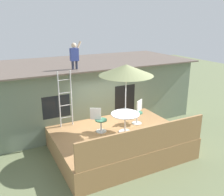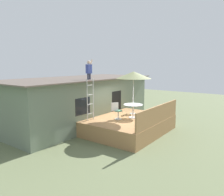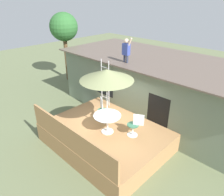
# 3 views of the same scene
# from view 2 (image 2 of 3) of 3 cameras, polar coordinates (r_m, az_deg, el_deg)

# --- Properties ---
(ground_plane) EXTENTS (40.00, 40.00, 0.00)m
(ground_plane) POSITION_cam_2_polar(r_m,az_deg,el_deg) (12.36, 3.98, -8.76)
(ground_plane) COLOR #66704C
(house) EXTENTS (10.50, 4.50, 2.88)m
(house) POSITION_cam_2_polar(r_m,az_deg,el_deg) (14.22, -8.32, -0.54)
(house) COLOR slate
(house) RESTS_ON ground
(deck) EXTENTS (4.69, 3.79, 0.80)m
(deck) POSITION_cam_2_polar(r_m,az_deg,el_deg) (12.25, 4.00, -6.97)
(deck) COLOR #A87A4C
(deck) RESTS_ON ground
(deck_railing) EXTENTS (4.59, 0.08, 0.90)m
(deck_railing) POSITION_cam_2_polar(r_m,az_deg,el_deg) (11.20, 12.07, -4.15)
(deck_railing) COLOR #A87A4C
(deck_railing) RESTS_ON deck
(patio_table) EXTENTS (1.04, 1.04, 0.74)m
(patio_table) POSITION_cam_2_polar(r_m,az_deg,el_deg) (12.07, 5.53, -2.42)
(patio_table) COLOR silver
(patio_table) RESTS_ON deck
(patio_umbrella) EXTENTS (1.90, 1.90, 2.54)m
(patio_umbrella) POSITION_cam_2_polar(r_m,az_deg,el_deg) (11.86, 5.65, 5.96)
(patio_umbrella) COLOR silver
(patio_umbrella) RESTS_ON deck
(step_ladder) EXTENTS (0.52, 0.04, 2.20)m
(step_ladder) POSITION_cam_2_polar(r_m,az_deg,el_deg) (11.51, -5.67, -0.36)
(step_ladder) COLOR silver
(step_ladder) RESTS_ON deck
(person_figure) EXTENTS (0.47, 0.20, 1.11)m
(person_figure) POSITION_cam_2_polar(r_m,az_deg,el_deg) (12.32, -6.02, 7.64)
(person_figure) COLOR #33384C
(person_figure) RESTS_ON house
(patio_chair_left) EXTENTS (0.57, 0.45, 0.92)m
(patio_chair_left) POSITION_cam_2_polar(r_m,az_deg,el_deg) (11.69, 1.30, -3.39)
(patio_chair_left) COLOR silver
(patio_chair_left) RESTS_ON deck
(patio_chair_right) EXTENTS (0.57, 0.45, 0.92)m
(patio_chair_right) POSITION_cam_2_polar(r_m,az_deg,el_deg) (13.13, 5.47, -2.09)
(patio_chair_right) COLOR silver
(patio_chair_right) RESTS_ON deck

